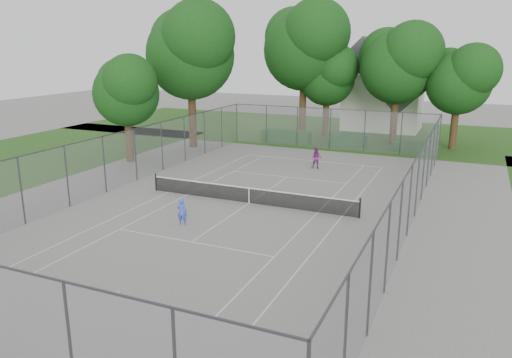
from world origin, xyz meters
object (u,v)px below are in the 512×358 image
at_px(girl_player, 182,211).
at_px(woman_player, 317,158).
at_px(house, 384,93).
at_px(tennis_net, 249,195).

relative_size(girl_player, woman_player, 0.85).
bearing_deg(woman_player, house, 77.65).
distance_m(girl_player, woman_player, 14.35).
distance_m(tennis_net, woman_player, 9.64).
xyz_separation_m(tennis_net, house, (2.28, 29.53, 3.38)).
bearing_deg(girl_player, woman_player, -120.00).
bearing_deg(tennis_net, house, 85.58).
distance_m(tennis_net, girl_player, 4.82).
bearing_deg(tennis_net, girl_player, -110.29).
xyz_separation_m(tennis_net, girl_player, (-1.67, -4.52, 0.17)).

